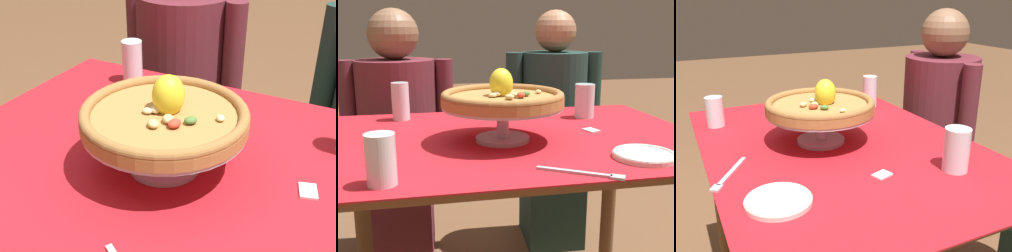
{
  "view_description": "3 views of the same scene",
  "coord_description": "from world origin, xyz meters",
  "views": [
    {
      "loc": [
        0.35,
        -0.76,
        1.33
      ],
      "look_at": [
        -0.03,
        -0.04,
        0.87
      ],
      "focal_mm": 46.92,
      "sensor_mm": 36.0,
      "label": 1
    },
    {
      "loc": [
        -0.28,
        -1.22,
        1.1
      ],
      "look_at": [
        -0.03,
        -0.04,
        0.81
      ],
      "focal_mm": 44.52,
      "sensor_mm": 36.0,
      "label": 2
    },
    {
      "loc": [
        1.06,
        -0.49,
        1.24
      ],
      "look_at": [
        0.01,
        0.02,
        0.83
      ],
      "focal_mm": 40.22,
      "sensor_mm": 36.0,
      "label": 3
    }
  ],
  "objects": [
    {
      "name": "dining_table",
      "position": [
        0.0,
        0.0,
        0.64
      ],
      "size": [
        1.18,
        0.84,
        0.77
      ],
      "color": "brown",
      "rests_on": "ground"
    },
    {
      "name": "dinner_fork",
      "position": [
        0.09,
        -0.37,
        0.77
      ],
      "size": [
        0.18,
        0.13,
        0.01
      ],
      "color": "#B7B7C1",
      "rests_on": "dining_table"
    },
    {
      "name": "water_glass_front_left",
      "position": [
        -0.36,
        -0.34,
        0.82
      ],
      "size": [
        0.06,
        0.06,
        0.11
      ],
      "color": "white",
      "rests_on": "dining_table"
    },
    {
      "name": "diner_left",
      "position": [
        -0.38,
        0.73,
        0.58
      ],
      "size": [
        0.52,
        0.38,
        1.18
      ],
      "color": "maroon",
      "rests_on": "ground"
    },
    {
      "name": "side_plate",
      "position": [
        0.29,
        -0.29,
        0.77
      ],
      "size": [
        0.16,
        0.16,
        0.02
      ],
      "color": "silver",
      "rests_on": "dining_table"
    },
    {
      "name": "water_glass_back_left",
      "position": [
        -0.34,
        0.31,
        0.83
      ],
      "size": [
        0.06,
        0.06,
        0.14
      ],
      "color": "silver",
      "rests_on": "dining_table"
    },
    {
      "name": "pizza_stand",
      "position": [
        -0.04,
        -0.04,
        0.84
      ],
      "size": [
        0.35,
        0.35,
        0.11
      ],
      "color": "#B7B7C1",
      "rests_on": "dining_table"
    },
    {
      "name": "pizza",
      "position": [
        -0.04,
        -0.04,
        0.9
      ],
      "size": [
        0.36,
        0.36,
        0.11
      ],
      "color": "#AD753D",
      "rests_on": "pizza_stand"
    },
    {
      "name": "water_glass_back_right",
      "position": [
        0.33,
        0.22,
        0.82
      ],
      "size": [
        0.07,
        0.07,
        0.12
      ],
      "color": "silver",
      "rests_on": "dining_table"
    },
    {
      "name": "sugar_packet",
      "position": [
        0.27,
        0.01,
        0.77
      ],
      "size": [
        0.05,
        0.06,
        0.0
      ],
      "primitive_type": "cube",
      "rotation": [
        0.0,
        0.0,
        1.86
      ],
      "color": "white",
      "rests_on": "dining_table"
    }
  ]
}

